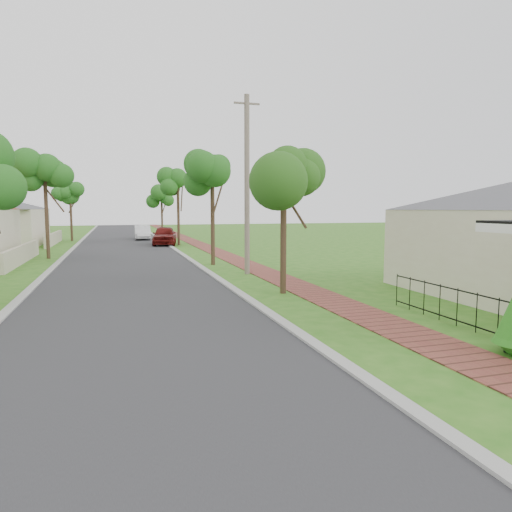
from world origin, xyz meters
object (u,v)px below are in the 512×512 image
parked_car_red (165,236)px  utility_pole (247,185)px  near_tree (284,177)px  parked_car_white (143,233)px

parked_car_red → utility_pole: (1.91, -18.51, 3.35)m
parked_car_red → utility_pole: 18.90m
utility_pole → near_tree: bearing=-91.1°
parked_car_white → utility_pole: (3.30, -25.92, 3.45)m
parked_car_red → parked_car_white: 7.54m
parked_car_white → near_tree: size_ratio=0.81×
parked_car_white → utility_pole: size_ratio=0.51×
near_tree → parked_car_red: bearing=94.4°
parked_car_red → near_tree: (1.81, -23.56, 3.35)m
utility_pole → parked_car_white: bearing=97.3°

